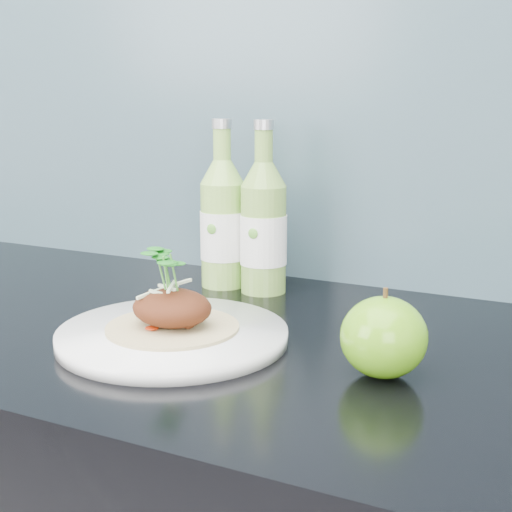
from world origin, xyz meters
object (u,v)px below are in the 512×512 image
object	(u,v)px
cider_bottle_left	(223,224)
cider_bottle_right	(264,228)
dinner_plate	(173,335)
green_apple	(384,337)

from	to	relation	value
cider_bottle_left	cider_bottle_right	distance (m)	0.07
cider_bottle_right	cider_bottle_left	bearing A→B (deg)	-162.21
dinner_plate	cider_bottle_left	size ratio (longest dim) A/B	1.29
cider_bottle_left	cider_bottle_right	world-z (taller)	same
green_apple	cider_bottle_left	bearing A→B (deg)	142.97
cider_bottle_left	cider_bottle_right	xyz separation A→B (m)	(0.07, -0.00, 0.00)
cider_bottle_left	cider_bottle_right	bearing A→B (deg)	-18.42
dinner_plate	cider_bottle_right	bearing A→B (deg)	90.48
green_apple	cider_bottle_right	xyz separation A→B (m)	(-0.25, 0.24, 0.05)
dinner_plate	cider_bottle_left	xyz separation A→B (m)	(-0.07, 0.25, 0.09)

